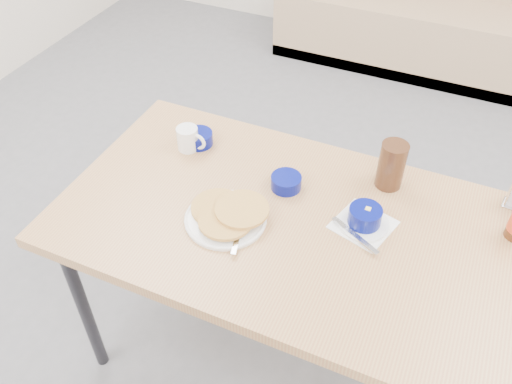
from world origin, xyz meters
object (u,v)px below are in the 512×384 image
at_px(coffee_mug, 189,138).
at_px(dining_table, 286,232).
at_px(booth_bench, 424,13).
at_px(grits_setting, 364,219).
at_px(butter_bowl, 286,182).
at_px(pancake_plate, 227,215).
at_px(amber_tumbler, 392,165).
at_px(creamer_bowl, 198,138).

bearing_deg(coffee_mug, dining_table, -22.49).
relative_size(dining_table, coffee_mug, 12.80).
bearing_deg(booth_bench, grits_setting, -84.88).
height_order(coffee_mug, butter_bowl, coffee_mug).
distance_m(pancake_plate, amber_tumbler, 0.54).
height_order(dining_table, grits_setting, grits_setting).
bearing_deg(dining_table, pancake_plate, -154.56).
height_order(pancake_plate, coffee_mug, coffee_mug).
bearing_deg(creamer_bowl, pancake_plate, -48.89).
bearing_deg(grits_setting, butter_bowl, 167.00).
height_order(dining_table, butter_bowl, butter_bowl).
distance_m(dining_table, butter_bowl, 0.16).
distance_m(booth_bench, grits_setting, 2.52).
bearing_deg(dining_table, coffee_mug, 157.51).
height_order(grits_setting, creamer_bowl, grits_setting).
bearing_deg(dining_table, booth_bench, 90.00).
distance_m(booth_bench, creamer_bowl, 2.39).
relative_size(booth_bench, dining_table, 1.36).
relative_size(pancake_plate, grits_setting, 1.18).
relative_size(pancake_plate, amber_tumbler, 1.56).
height_order(dining_table, amber_tumbler, amber_tumbler).
xyz_separation_m(pancake_plate, grits_setting, (0.38, 0.14, 0.01)).
relative_size(pancake_plate, butter_bowl, 2.54).
distance_m(grits_setting, creamer_bowl, 0.66).
distance_m(booth_bench, coffee_mug, 2.44).
height_order(booth_bench, creamer_bowl, booth_bench).
height_order(booth_bench, butter_bowl, booth_bench).
xyz_separation_m(dining_table, creamer_bowl, (-0.42, 0.22, 0.08)).
xyz_separation_m(booth_bench, dining_table, (0.00, -2.53, 0.35)).
height_order(grits_setting, butter_bowl, grits_setting).
bearing_deg(grits_setting, amber_tumbler, 84.21).
height_order(coffee_mug, amber_tumbler, amber_tumbler).
distance_m(dining_table, creamer_bowl, 0.48).
bearing_deg(dining_table, creamer_bowl, 152.53).
height_order(butter_bowl, amber_tumbler, amber_tumbler).
distance_m(grits_setting, butter_bowl, 0.28).
xyz_separation_m(dining_table, pancake_plate, (-0.16, -0.08, 0.08)).
distance_m(booth_bench, butter_bowl, 2.44).
bearing_deg(butter_bowl, pancake_plate, -117.52).
bearing_deg(coffee_mug, grits_setting, -9.79).
distance_m(dining_table, coffee_mug, 0.49).
height_order(pancake_plate, amber_tumbler, amber_tumbler).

